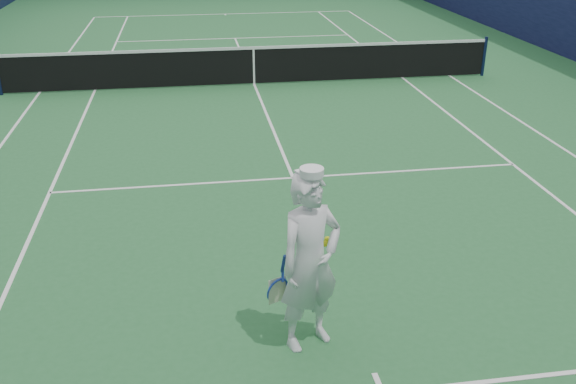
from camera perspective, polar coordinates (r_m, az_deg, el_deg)
The scene contains 5 objects.
ground at distance 17.28m, azimuth -3.02°, elevation 9.51°, with size 80.00×80.00×0.00m, color #256332.
court_markings at distance 17.28m, azimuth -3.02°, elevation 9.53°, with size 11.03×23.83×0.01m.
windscreen_fence at distance 16.88m, azimuth -3.17°, elevation 16.09°, with size 20.12×36.12×4.00m.
tennis_net at distance 17.14m, azimuth -3.06°, elevation 11.31°, with size 12.88×0.09×1.07m.
tennis_player at distance 6.71m, azimuth 1.98°, elevation -6.25°, with size 0.92×0.74×2.06m.
Camera 1 is at (-1.68, -16.62, 4.42)m, focal length 40.00 mm.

